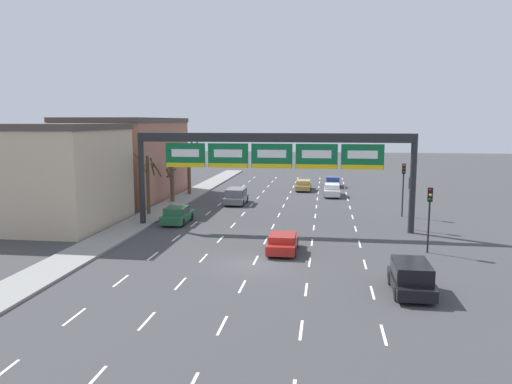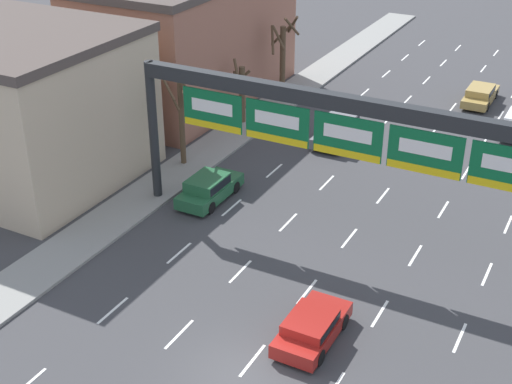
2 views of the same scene
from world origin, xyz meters
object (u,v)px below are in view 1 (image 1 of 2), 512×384
at_px(car_red, 283,242).
at_px(traffic_light_near_gantry, 403,179).
at_px(tree_bare_second, 189,166).
at_px(car_gold, 303,185).
at_px(traffic_light_far_end, 411,192).
at_px(car_white, 332,190).
at_px(traffic_light_mid_block, 430,206).
at_px(car_blue, 333,181).
at_px(tree_bare_third, 148,180).
at_px(sign_gantry, 272,151).
at_px(suv_grey, 236,195).
at_px(suv_black, 411,276).
at_px(car_green, 177,214).
at_px(tree_bare_closest, 172,181).

distance_m(car_red, traffic_light_near_gantry, 16.89).
bearing_deg(tree_bare_second, car_gold, 24.89).
height_order(car_gold, traffic_light_far_end, traffic_light_far_end).
relative_size(car_white, traffic_light_mid_block, 1.12).
height_order(car_red, tree_bare_second, tree_bare_second).
bearing_deg(traffic_light_mid_block, car_blue, 100.10).
bearing_deg(traffic_light_far_end, car_gold, 113.55).
bearing_deg(car_white, tree_bare_third, -139.31).
relative_size(sign_gantry, tree_bare_third, 3.94).
xyz_separation_m(suv_grey, car_white, (9.84, 6.81, -0.14)).
bearing_deg(traffic_light_far_end, traffic_light_mid_block, -89.58).
height_order(traffic_light_far_end, tree_bare_third, tree_bare_third).
xyz_separation_m(car_red, suv_black, (6.99, -6.92, 0.22)).
relative_size(sign_gantry, tree_bare_second, 3.59).
relative_size(traffic_light_near_gantry, tree_bare_second, 0.78).
height_order(car_gold, car_green, car_green).
xyz_separation_m(suv_grey, car_gold, (6.40, 11.24, -0.21)).
relative_size(car_gold, tree_bare_closest, 1.09).
relative_size(car_white, traffic_light_near_gantry, 1.00).
bearing_deg(tree_bare_third, traffic_light_far_end, -7.00).
distance_m(sign_gantry, traffic_light_mid_block, 12.67).
height_order(car_green, traffic_light_far_end, traffic_light_far_end).
relative_size(car_white, traffic_light_far_end, 1.15).
bearing_deg(sign_gantry, suv_black, -58.67).
height_order(suv_black, traffic_light_far_end, traffic_light_far_end).
bearing_deg(traffic_light_far_end, car_white, 109.12).
bearing_deg(traffic_light_far_end, car_green, -179.29).
distance_m(suv_grey, car_blue, 18.09).
distance_m(traffic_light_far_end, tree_bare_second, 26.99).
bearing_deg(tree_bare_third, traffic_light_near_gantry, 6.68).
distance_m(car_white, traffic_light_mid_block, 24.86).
distance_m(suv_black, tree_bare_closest, 32.41).
distance_m(car_green, tree_bare_third, 5.24).
height_order(car_white, car_green, car_white).
bearing_deg(sign_gantry, traffic_light_far_end, 6.84).
distance_m(suv_grey, car_white, 11.97).
xyz_separation_m(car_white, traffic_light_near_gantry, (6.10, -11.54, 2.64)).
bearing_deg(car_red, car_blue, 83.87).
distance_m(sign_gantry, tree_bare_third, 12.64).
bearing_deg(tree_bare_closest, car_gold, 40.50).
distance_m(car_blue, traffic_light_far_end, 25.93).
bearing_deg(traffic_light_near_gantry, car_red, -124.84).
relative_size(car_white, tree_bare_closest, 1.11).
bearing_deg(tree_bare_closest, car_green, -70.24).
relative_size(suv_grey, traffic_light_near_gantry, 0.92).
height_order(car_white, tree_bare_third, tree_bare_third).
xyz_separation_m(car_white, car_blue, (0.17, 8.26, -0.04)).
bearing_deg(tree_bare_closest, traffic_light_far_end, -24.07).
bearing_deg(car_blue, traffic_light_far_end, -77.25).
distance_m(car_white, car_green, 21.52).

